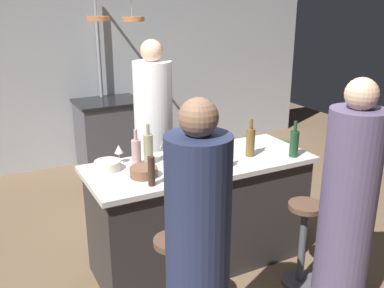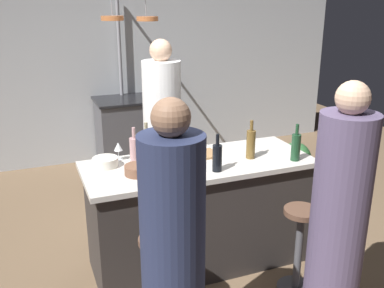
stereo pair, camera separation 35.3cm
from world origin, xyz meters
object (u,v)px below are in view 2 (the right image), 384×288
(guest_left, at_px, (173,258))
(wine_bottle_rose, at_px, (134,150))
(cutting_board, at_px, (197,155))
(wine_bottle_amber, at_px, (251,144))
(bar_stool_left, at_px, (160,279))
(wine_glass_by_chef, at_px, (118,147))
(wine_glass_near_left_guest, at_px, (164,144))
(potted_plant, at_px, (295,161))
(mixing_bowl_wooden, at_px, (138,170))
(stove_range, at_px, (128,132))
(wine_bottle_white, at_px, (147,147))
(bar_stool_right, at_px, (299,246))
(pepper_mill, at_px, (143,169))
(mixing_bowl_ceramic, at_px, (105,162))
(wine_bottle_green, at_px, (296,147))
(chef, at_px, (163,136))
(guest_right, at_px, (338,222))
(wine_bottle_dark, at_px, (217,157))

(guest_left, bearing_deg, wine_bottle_rose, 85.59)
(cutting_board, distance_m, wine_bottle_amber, 0.44)
(bar_stool_left, xyz_separation_m, wine_glass_by_chef, (-0.05, 0.89, 0.63))
(wine_bottle_rose, distance_m, wine_glass_near_left_guest, 0.27)
(cutting_board, bearing_deg, potted_plant, 30.29)
(potted_plant, distance_m, wine_bottle_amber, 1.84)
(mixing_bowl_wooden, bearing_deg, wine_bottle_rose, 81.81)
(stove_range, xyz_separation_m, wine_glass_near_left_guest, (-0.21, -2.22, 0.56))
(stove_range, relative_size, wine_bottle_white, 2.77)
(bar_stool_right, bearing_deg, pepper_mill, 160.79)
(wine_bottle_rose, distance_m, mixing_bowl_wooden, 0.24)
(wine_bottle_amber, relative_size, mixing_bowl_ceramic, 1.61)
(bar_stool_right, height_order, wine_bottle_green, wine_bottle_green)
(wine_glass_by_chef, relative_size, mixing_bowl_wooden, 0.73)
(wine_glass_near_left_guest, bearing_deg, potted_plant, 24.31)
(wine_bottle_amber, height_order, wine_bottle_white, wine_bottle_white)
(chef, height_order, wine_bottle_amber, chef)
(pepper_mill, height_order, wine_bottle_white, wine_bottle_white)
(pepper_mill, relative_size, wine_bottle_rose, 0.73)
(wine_bottle_white, bearing_deg, pepper_mill, -109.42)
(wine_bottle_amber, xyz_separation_m, wine_bottle_white, (-0.79, 0.21, 0.00))
(guest_right, xyz_separation_m, wine_bottle_dark, (-0.48, 0.79, 0.23))
(stove_range, xyz_separation_m, mixing_bowl_ceramic, (-0.70, -2.28, 0.49))
(wine_bottle_dark, bearing_deg, guest_right, -58.31)
(cutting_board, xyz_separation_m, mixing_bowl_ceramic, (-0.74, 0.04, 0.03))
(wine_bottle_amber, distance_m, wine_bottle_rose, 0.92)
(mixing_bowl_wooden, bearing_deg, wine_glass_by_chef, 101.20)
(bar_stool_left, distance_m, wine_bottle_white, 1.01)
(wine_bottle_white, distance_m, wine_bottle_green, 1.16)
(mixing_bowl_ceramic, bearing_deg, chef, 49.05)
(pepper_mill, xyz_separation_m, wine_bottle_amber, (0.93, 0.18, 0.02))
(mixing_bowl_wooden, bearing_deg, potted_plant, 27.90)
(chef, bearing_deg, bar_stool_left, -108.73)
(chef, xyz_separation_m, guest_left, (-0.58, -2.00, -0.04))
(wine_glass_by_chef, bearing_deg, wine_bottle_white, -32.93)
(chef, relative_size, guest_right, 1.05)
(guest_left, xyz_separation_m, wine_bottle_dark, (0.62, 0.78, 0.23))
(wine_bottle_amber, relative_size, wine_glass_by_chef, 2.14)
(bar_stool_left, distance_m, mixing_bowl_wooden, 0.78)
(pepper_mill, distance_m, wine_bottle_rose, 0.41)
(bar_stool_right, height_order, wine_glass_near_left_guest, wine_glass_near_left_guest)
(guest_left, bearing_deg, mixing_bowl_wooden, 86.54)
(potted_plant, bearing_deg, wine_bottle_white, -155.47)
(chef, xyz_separation_m, wine_bottle_green, (0.70, -1.24, 0.20))
(stove_range, relative_size, mixing_bowl_ceramic, 4.59)
(guest_right, bearing_deg, mixing_bowl_wooden, 138.24)
(pepper_mill, relative_size, wine_bottle_amber, 0.67)
(cutting_board, xyz_separation_m, pepper_mill, (-0.55, -0.37, 0.10))
(potted_plant, xyz_separation_m, cutting_board, (-1.63, -0.95, 0.61))
(wine_bottle_dark, height_order, wine_bottle_rose, wine_bottle_rose)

